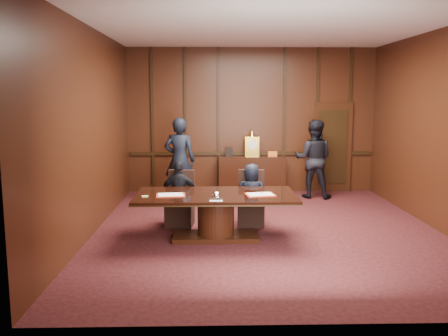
% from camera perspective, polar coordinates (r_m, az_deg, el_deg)
% --- Properties ---
extents(room, '(7.00, 7.04, 3.50)m').
position_cam_1_polar(room, '(8.29, 5.67, 4.35)').
color(room, black).
rests_on(room, ground).
extents(sideboard, '(1.60, 0.45, 1.54)m').
position_cam_1_polar(sideboard, '(11.52, 3.35, -0.64)').
color(sideboard, black).
rests_on(sideboard, ground).
extents(conference_table, '(2.62, 1.32, 0.76)m').
position_cam_1_polar(conference_table, '(7.78, -0.99, -4.93)').
color(conference_table, black).
rests_on(conference_table, ground).
extents(folder_left, '(0.49, 0.37, 0.02)m').
position_cam_1_polar(folder_left, '(7.65, -6.43, -3.25)').
color(folder_left, '#B62810').
rests_on(folder_left, conference_table).
extents(folder_right, '(0.51, 0.40, 0.02)m').
position_cam_1_polar(folder_right, '(7.65, 4.37, -3.20)').
color(folder_right, '#B62810').
rests_on(folder_right, conference_table).
extents(inkstand, '(0.20, 0.14, 0.12)m').
position_cam_1_polar(inkstand, '(7.28, -0.96, -3.43)').
color(inkstand, white).
rests_on(inkstand, conference_table).
extents(notepad, '(0.11, 0.09, 0.01)m').
position_cam_1_polar(notepad, '(7.61, -9.48, -3.37)').
color(notepad, '#E4D46F').
rests_on(notepad, conference_table).
extents(chair_left, '(0.53, 0.53, 0.99)m').
position_cam_1_polar(chair_left, '(8.71, -5.31, -4.98)').
color(chair_left, black).
rests_on(chair_left, ground).
extents(chair_right, '(0.52, 0.52, 0.99)m').
position_cam_1_polar(chair_right, '(8.71, 3.28, -4.94)').
color(chair_right, black).
rests_on(chair_right, ground).
extents(signatory_left, '(0.72, 0.33, 1.20)m').
position_cam_1_polar(signatory_left, '(8.56, -5.39, -3.11)').
color(signatory_left, black).
rests_on(signatory_left, ground).
extents(signatory_right, '(0.62, 0.47, 1.14)m').
position_cam_1_polar(signatory_right, '(8.58, 3.32, -3.25)').
color(signatory_right, black).
rests_on(signatory_right, ground).
extents(witness_left, '(0.76, 0.57, 1.89)m').
position_cam_1_polar(witness_left, '(10.49, -5.36, 0.95)').
color(witness_left, black).
rests_on(witness_left, ground).
extents(witness_right, '(1.04, 0.91, 1.81)m').
position_cam_1_polar(witness_right, '(11.13, 10.70, 1.09)').
color(witness_right, black).
rests_on(witness_right, ground).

